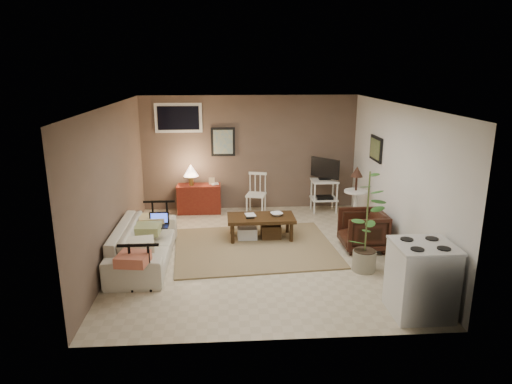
{
  "coord_description": "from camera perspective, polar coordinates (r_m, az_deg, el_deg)",
  "views": [
    {
      "loc": [
        -0.5,
        -6.96,
        2.95
      ],
      "look_at": [
        -0.01,
        0.35,
        0.94
      ],
      "focal_mm": 32.0,
      "sensor_mm": 36.0,
      "label": 1
    }
  ],
  "objects": [
    {
      "name": "sofa_end_rails",
      "position": [
        7.31,
        -12.96,
        -5.91
      ],
      "size": [
        0.56,
        2.07,
        0.7
      ],
      "primitive_type": null,
      "color": "black",
      "rests_on": "floor"
    },
    {
      "name": "sofa_pillows",
      "position": [
        7.05,
        -13.89,
        -5.48
      ],
      "size": [
        0.4,
        1.97,
        0.14
      ],
      "primitive_type": null,
      "color": "#ECE4C4",
      "rests_on": "sofa"
    },
    {
      "name": "art_right",
      "position": [
        8.58,
        14.77,
        5.25
      ],
      "size": [
        0.03,
        0.6,
        0.45
      ],
      "primitive_type": "cube",
      "color": "black"
    },
    {
      "name": "stove",
      "position": [
        5.99,
        19.94,
        -10.21
      ],
      "size": [
        0.71,
        0.66,
        0.93
      ],
      "color": "silver",
      "rests_on": "floor"
    },
    {
      "name": "rug",
      "position": [
        7.76,
        -0.17,
        -6.91
      ],
      "size": [
        2.8,
        2.32,
        0.03
      ],
      "primitive_type": "cube",
      "rotation": [
        0.0,
        0.0,
        0.08
      ],
      "color": "#948356",
      "rests_on": "floor"
    },
    {
      "name": "art_back",
      "position": [
        9.56,
        -4.14,
        6.28
      ],
      "size": [
        0.5,
        0.03,
        0.6
      ],
      "primitive_type": "cube",
      "color": "black"
    },
    {
      "name": "book_console",
      "position": [
        9.49,
        -5.66,
        1.56
      ],
      "size": [
        0.16,
        0.04,
        0.21
      ],
      "primitive_type": "imported",
      "rotation": [
        0.0,
        0.0,
        0.15
      ],
      "color": "#3B2410",
      "rests_on": "red_console"
    },
    {
      "name": "laptop",
      "position": [
        7.57,
        -12.04,
        -3.69
      ],
      "size": [
        0.32,
        0.23,
        0.22
      ],
      "color": "black",
      "rests_on": "sofa"
    },
    {
      "name": "coffee_table",
      "position": [
        8.06,
        0.56,
        -4.24
      ],
      "size": [
        1.18,
        0.62,
        0.44
      ],
      "color": "#3B2410",
      "rests_on": "floor"
    },
    {
      "name": "armchair",
      "position": [
        7.82,
        13.21,
        -4.45
      ],
      "size": [
        0.66,
        0.7,
        0.72
      ],
      "primitive_type": "imported",
      "rotation": [
        0.0,
        0.0,
        -1.56
      ],
      "color": "black",
      "rests_on": "floor"
    },
    {
      "name": "red_console",
      "position": [
        9.57,
        -7.21,
        -0.49
      ],
      "size": [
        0.89,
        0.4,
        1.03
      ],
      "color": "maroon",
      "rests_on": "floor"
    },
    {
      "name": "window",
      "position": [
        9.54,
        -9.68,
        9.12
      ],
      "size": [
        0.96,
        0.03,
        0.6
      ],
      "primitive_type": "cube",
      "color": "white"
    },
    {
      "name": "side_table",
      "position": [
        8.78,
        12.38,
        0.3
      ],
      "size": [
        0.44,
        0.44,
        1.17
      ],
      "color": "white",
      "rests_on": "floor"
    },
    {
      "name": "spindle_chair",
      "position": [
        9.46,
        0.03,
        -0.34
      ],
      "size": [
        0.47,
        0.47,
        0.84
      ],
      "color": "white",
      "rests_on": "floor"
    },
    {
      "name": "bowl",
      "position": [
        8.04,
        2.6,
        -2.23
      ],
      "size": [
        0.22,
        0.11,
        0.21
      ],
      "primitive_type": "imported",
      "rotation": [
        0.0,
        0.0,
        0.29
      ],
      "color": "#3B2410",
      "rests_on": "coffee_table"
    },
    {
      "name": "floor",
      "position": [
        7.58,
        0.23,
        -7.56
      ],
      "size": [
        5.0,
        5.0,
        0.0
      ],
      "primitive_type": "plane",
      "color": "#C1B293",
      "rests_on": "ground"
    },
    {
      "name": "potted_plant",
      "position": [
        6.84,
        13.7,
        -3.22
      ],
      "size": [
        0.39,
        0.39,
        1.55
      ],
      "color": "gray",
      "rests_on": "floor"
    },
    {
      "name": "tv_stand",
      "position": [
        9.62,
        8.55,
        1.04
      ],
      "size": [
        0.53,
        0.53,
        1.14
      ],
      "color": "white",
      "rests_on": "floor"
    },
    {
      "name": "book_table",
      "position": [
        8.0,
        -1.31,
        -2.21
      ],
      "size": [
        0.17,
        0.05,
        0.23
      ],
      "primitive_type": "imported",
      "rotation": [
        0.0,
        0.0,
        0.17
      ],
      "color": "#3B2410",
      "rests_on": "coffee_table"
    },
    {
      "name": "sofa",
      "position": [
        7.31,
        -13.92,
        -5.5
      ],
      "size": [
        0.61,
        2.08,
        0.81
      ],
      "primitive_type": "imported",
      "rotation": [
        0.0,
        0.0,
        1.57
      ],
      "color": "beige",
      "rests_on": "floor"
    }
  ]
}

